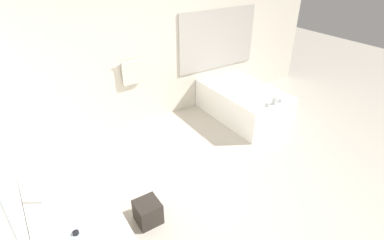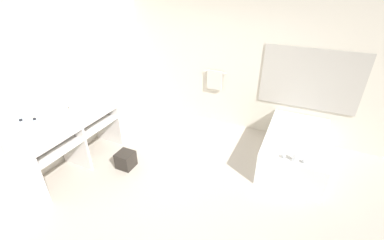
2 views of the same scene
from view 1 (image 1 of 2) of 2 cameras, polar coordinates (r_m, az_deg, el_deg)
ground_plane at (r=4.09m, az=6.22°, el=-12.67°), size 16.00×16.00×0.00m
wall_back_with_blinds at (r=5.13m, az=-8.49°, el=13.79°), size 7.40×0.13×2.70m
wall_left_with_mirror at (r=2.68m, az=-32.74°, el=-7.34°), size 0.08×7.40×2.70m
vanity_counter at (r=2.93m, az=-20.88°, el=-18.71°), size 0.67×1.67×0.88m
sink_faucet at (r=2.88m, az=-26.77°, el=-12.60°), size 0.09×0.04×0.18m
bathtub at (r=5.59m, az=9.64°, el=3.60°), size 0.98×1.65×0.68m
waste_bin at (r=3.62m, az=-8.41°, el=-16.93°), size 0.27×0.27×0.28m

